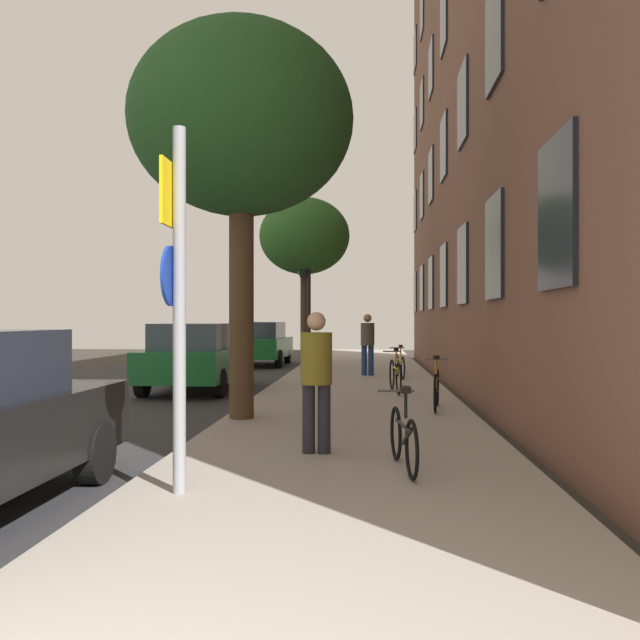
{
  "coord_description": "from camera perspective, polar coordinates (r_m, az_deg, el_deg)",
  "views": [
    {
      "loc": [
        1.35,
        -1.89,
        1.73
      ],
      "look_at": [
        0.5,
        10.32,
        1.72
      ],
      "focal_mm": 37.56,
      "sensor_mm": 36.0,
      "label": 1
    }
  ],
  "objects": [
    {
      "name": "ground_plane",
      "position": [
        17.39,
        -8.52,
        -5.65
      ],
      "size": [
        41.8,
        41.8,
        0.0
      ],
      "primitive_type": "plane",
      "color": "#332D28"
    },
    {
      "name": "road_asphalt",
      "position": [
        17.96,
        -15.1,
        -5.45
      ],
      "size": [
        7.0,
        38.0,
        0.01
      ],
      "primitive_type": "cube",
      "color": "#2D2D30",
      "rests_on": "ground"
    },
    {
      "name": "sidewalk",
      "position": [
        16.97,
        3.15,
        -5.58
      ],
      "size": [
        4.2,
        38.0,
        0.12
      ],
      "primitive_type": "cube",
      "color": "#9E9389",
      "rests_on": "ground"
    },
    {
      "name": "building_facade",
      "position": [
        18.15,
        12.15,
        24.22
      ],
      "size": [
        0.56,
        27.0,
        18.28
      ],
      "color": "brown",
      "rests_on": "ground"
    },
    {
      "name": "sign_post",
      "position": [
        6.33,
        -12.1,
        2.73
      ],
      "size": [
        0.16,
        0.6,
        3.39
      ],
      "color": "gray",
      "rests_on": "sidewalk"
    },
    {
      "name": "traffic_light",
      "position": [
        21.23,
        -1.22,
        2.72
      ],
      "size": [
        0.43,
        0.24,
        3.8
      ],
      "color": "black",
      "rests_on": "sidewalk"
    },
    {
      "name": "tree_near",
      "position": [
        11.41,
        -6.71,
        16.36
      ],
      "size": [
        3.65,
        3.65,
        6.4
      ],
      "color": "#4C3823",
      "rests_on": "sidewalk"
    },
    {
      "name": "tree_far",
      "position": [
        21.91,
        -1.33,
        7.09
      ],
      "size": [
        2.93,
        2.93,
        5.57
      ],
      "color": "#4C3823",
      "rests_on": "sidewalk"
    },
    {
      "name": "bicycle_0",
      "position": [
        7.31,
        7.13,
        -9.86
      ],
      "size": [
        0.42,
        1.58,
        0.9
      ],
      "color": "black",
      "rests_on": "sidewalk"
    },
    {
      "name": "bicycle_1",
      "position": [
        12.2,
        9.89,
        -5.73
      ],
      "size": [
        0.42,
        1.7,
        0.97
      ],
      "color": "black",
      "rests_on": "sidewalk"
    },
    {
      "name": "bicycle_2",
      "position": [
        14.82,
        6.43,
        -4.67
      ],
      "size": [
        0.42,
        1.75,
        0.99
      ],
      "color": "black",
      "rests_on": "sidewalk"
    },
    {
      "name": "bicycle_3",
      "position": [
        18.49,
        6.82,
        -3.83
      ],
      "size": [
        0.42,
        1.69,
        0.92
      ],
      "color": "black",
      "rests_on": "sidewalk"
    },
    {
      "name": "pedestrian_0",
      "position": [
        8.05,
        -0.31,
        -4.49
      ],
      "size": [
        0.53,
        0.53,
        1.7
      ],
      "color": "#26262D",
      "rests_on": "sidewalk"
    },
    {
      "name": "pedestrian_1",
      "position": [
        19.24,
        4.07,
        -1.74
      ],
      "size": [
        0.4,
        0.4,
        1.76
      ],
      "color": "navy",
      "rests_on": "sidewalk"
    },
    {
      "name": "car_1",
      "position": [
        16.32,
        -10.53,
        -3.05
      ],
      "size": [
        1.94,
        4.29,
        1.62
      ],
      "color": "#19662D",
      "rests_on": "road_asphalt"
    },
    {
      "name": "car_2",
      "position": [
        25.02,
        -5.02,
        -1.98
      ],
      "size": [
        1.9,
        4.16,
        1.62
      ],
      "color": "#19662D",
      "rests_on": "road_asphalt"
    }
  ]
}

